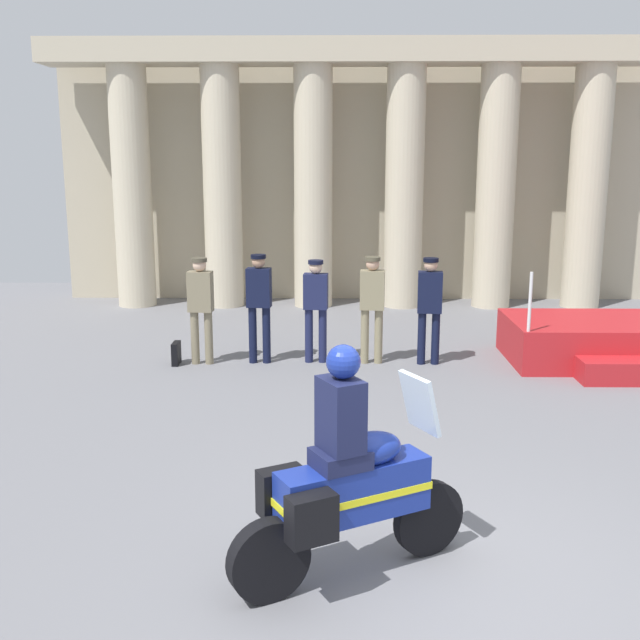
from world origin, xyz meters
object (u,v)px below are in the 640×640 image
object	(u,v)px
officer_in_row_0	(201,302)
officer_in_row_4	(430,302)
reviewing_stand	(617,343)
motorcycle_with_rider	(346,484)
officer_in_row_2	(316,302)
officer_in_row_3	(372,301)
briefcase_on_ground	(176,353)
officer_in_row_1	(259,299)

from	to	relation	value
officer_in_row_0	officer_in_row_4	size ratio (longest dim) A/B	1.00
reviewing_stand	motorcycle_with_rider	xyz separation A→B (m)	(-4.47, -6.44, 0.46)
officer_in_row_2	officer_in_row_3	xyz separation A→B (m)	(0.89, -0.04, 0.03)
officer_in_row_3	briefcase_on_ground	distance (m)	3.23
reviewing_stand	officer_in_row_1	bearing A→B (deg)	-179.19
reviewing_stand	briefcase_on_ground	xyz separation A→B (m)	(-7.07, -0.21, -0.15)
reviewing_stand	motorcycle_with_rider	world-z (taller)	motorcycle_with_rider
officer_in_row_0	officer_in_row_2	size ratio (longest dim) A/B	1.03
officer_in_row_1	officer_in_row_3	distance (m)	1.79
officer_in_row_1	officer_in_row_3	world-z (taller)	officer_in_row_1
officer_in_row_0	officer_in_row_2	bearing A→B (deg)	-170.41
reviewing_stand	officer_in_row_1	size ratio (longest dim) A/B	1.96
officer_in_row_3	briefcase_on_ground	world-z (taller)	officer_in_row_3
officer_in_row_0	motorcycle_with_rider	bearing A→B (deg)	114.67
reviewing_stand	officer_in_row_0	size ratio (longest dim) A/B	2.01
officer_in_row_2	officer_in_row_3	distance (m)	0.90
officer_in_row_1	officer_in_row_4	size ratio (longest dim) A/B	1.03
officer_in_row_0	officer_in_row_3	world-z (taller)	officer_in_row_3
officer_in_row_3	motorcycle_with_rider	xyz separation A→B (m)	(-0.53, -6.37, -0.22)
officer_in_row_4	motorcycle_with_rider	bearing A→B (deg)	82.78
officer_in_row_4	officer_in_row_2	bearing A→B (deg)	2.81
briefcase_on_ground	motorcycle_with_rider	bearing A→B (deg)	-67.44
officer_in_row_1	officer_in_row_4	bearing A→B (deg)	-175.22
officer_in_row_0	motorcycle_with_rider	world-z (taller)	motorcycle_with_rider
officer_in_row_3	motorcycle_with_rider	distance (m)	6.40
officer_in_row_2	briefcase_on_ground	world-z (taller)	officer_in_row_2
officer_in_row_3	briefcase_on_ground	bearing A→B (deg)	7.94
officer_in_row_3	officer_in_row_4	distance (m)	0.90
officer_in_row_1	motorcycle_with_rider	bearing A→B (deg)	106.78
officer_in_row_3	officer_in_row_4	world-z (taller)	officer_in_row_3
officer_in_row_3	motorcycle_with_rider	bearing A→B (deg)	90.80
officer_in_row_4	briefcase_on_ground	size ratio (longest dim) A/B	4.74
officer_in_row_0	officer_in_row_3	size ratio (longest dim) A/B	0.99
officer_in_row_0	briefcase_on_ground	bearing A→B (deg)	11.82
officer_in_row_0	officer_in_row_1	distance (m)	0.92
reviewing_stand	officer_in_row_3	xyz separation A→B (m)	(-3.95, -0.07, 0.68)
officer_in_row_0	motorcycle_with_rider	size ratio (longest dim) A/B	0.90
officer_in_row_2	motorcycle_with_rider	distance (m)	6.43
officer_in_row_3	officer_in_row_2	bearing A→B (deg)	2.76
reviewing_stand	briefcase_on_ground	bearing A→B (deg)	-178.34
motorcycle_with_rider	briefcase_on_ground	size ratio (longest dim) A/B	5.28
officer_in_row_0	officer_in_row_2	world-z (taller)	officer_in_row_0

